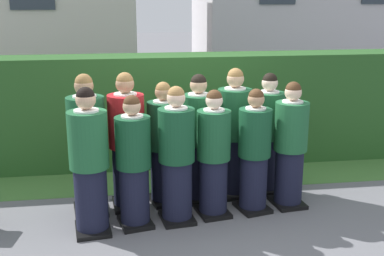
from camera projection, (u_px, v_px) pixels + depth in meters
name	position (u px, v px, depth m)	size (l,w,h in m)	color
ground_plane	(195.00, 217.00, 6.00)	(60.00, 60.00, 0.00)	slate
student_front_row_0	(89.00, 165.00, 5.43)	(0.44, 0.55, 1.68)	black
student_front_row_1	(134.00, 165.00, 5.61)	(0.45, 0.51, 1.55)	black
student_front_row_2	(177.00, 158.00, 5.72)	(0.43, 0.54, 1.63)	black
student_front_row_3	(213.00, 157.00, 5.89)	(0.43, 0.53, 1.56)	black
student_front_row_4	(254.00, 154.00, 6.02)	(0.45, 0.53, 1.54)	black
student_front_row_5	(290.00, 148.00, 6.16)	(0.42, 0.50, 1.60)	black
student_rear_row_0	(87.00, 148.00, 5.94)	(0.46, 0.57, 1.73)	black
student_in_red_blazer	(127.00, 144.00, 6.10)	(0.45, 0.53, 1.72)	black
student_rear_row_2	(164.00, 146.00, 6.25)	(0.46, 0.53, 1.58)	black
student_rear_row_3	(198.00, 141.00, 6.33)	(0.43, 0.54, 1.67)	black
student_rear_row_4	(234.00, 136.00, 6.49)	(0.49, 0.58, 1.71)	black
student_rear_row_5	(268.00, 136.00, 6.63)	(0.47, 0.55, 1.63)	black
hedge	(176.00, 110.00, 7.74)	(8.46, 0.70, 1.73)	#285623
lawn_strip	(182.00, 179.00, 7.20)	(8.46, 0.90, 0.01)	#477A38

